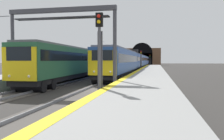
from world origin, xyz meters
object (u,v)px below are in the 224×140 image
(train_adjacent_platform, at_px, (109,61))
(railway_signal_far, at_px, (150,59))
(train_main_approaching, at_px, (138,61))
(railway_signal_mid, at_px, (141,59))
(catenary_mast_far, at_px, (99,54))
(overhead_signal_gantry, at_px, (61,28))
(railway_signal_near, at_px, (99,51))

(train_adjacent_platform, distance_m, railway_signal_far, 62.77)
(train_main_approaching, bearing_deg, railway_signal_far, 178.37)
(railway_signal_mid, height_order, catenary_mast_far, catenary_mast_far)
(railway_signal_mid, bearing_deg, overhead_signal_gantry, -8.63)
(train_main_approaching, bearing_deg, train_adjacent_platform, -20.11)
(train_adjacent_platform, relative_size, railway_signal_far, 12.58)
(railway_signal_far, height_order, overhead_signal_gantry, overhead_signal_gantry)
(railway_signal_far, relative_size, overhead_signal_gantry, 0.58)
(train_adjacent_platform, xyz_separation_m, railway_signal_mid, (-1.17, -6.82, 0.32))
(railway_signal_near, bearing_deg, overhead_signal_gantry, -138.06)
(train_adjacent_platform, height_order, railway_signal_mid, train_adjacent_platform)
(overhead_signal_gantry, bearing_deg, railway_signal_far, -2.70)
(railway_signal_mid, bearing_deg, railway_signal_far, -180.00)
(overhead_signal_gantry, xyz_separation_m, catenary_mast_far, (46.45, 8.95, -0.76))
(train_main_approaching, distance_m, railway_signal_far, 49.24)
(overhead_signal_gantry, relative_size, catenary_mast_far, 1.06)
(railway_signal_near, distance_m, railway_signal_far, 96.96)
(train_adjacent_platform, distance_m, railway_signal_near, 35.24)
(railway_signal_far, bearing_deg, railway_signal_mid, 0.00)
(train_main_approaching, bearing_deg, overhead_signal_gantry, -2.79)
(railway_signal_near, height_order, railway_signal_far, railway_signal_far)
(train_main_approaching, height_order, railway_signal_far, railway_signal_far)
(railway_signal_far, height_order, catenary_mast_far, catenary_mast_far)
(train_adjacent_platform, xyz_separation_m, catenary_mast_far, (16.71, 6.47, 1.97))
(train_main_approaching, xyz_separation_m, train_adjacent_platform, (-13.19, 4.97, 0.03))
(railway_signal_mid, distance_m, catenary_mast_far, 22.34)
(railway_signal_mid, xyz_separation_m, overhead_signal_gantry, (-28.58, 4.34, 2.40))
(catenary_mast_far, bearing_deg, railway_signal_mid, -143.38)
(railway_signal_far, bearing_deg, railway_signal_near, 0.00)
(overhead_signal_gantry, bearing_deg, train_main_approaching, -3.31)
(train_adjacent_platform, relative_size, railway_signal_mid, 14.58)
(railway_signal_mid, xyz_separation_m, catenary_mast_far, (17.88, 13.29, 1.65))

